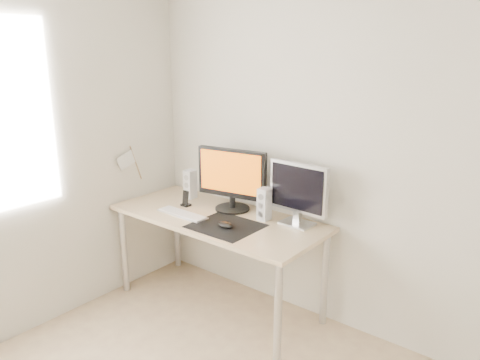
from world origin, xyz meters
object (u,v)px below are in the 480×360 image
Objects in this scene: speaker_left at (190,184)px; phone_dock at (186,201)px; desk at (217,226)px; mouse at (225,225)px; second_monitor at (298,191)px; speaker_right at (264,204)px; keyboard at (182,214)px; main_monitor at (232,177)px.

speaker_left is 1.92× the size of phone_dock.
desk is at bearing -21.78° from speaker_left.
mouse is at bearing -36.05° from desk.
speaker_right is (-0.23, -0.07, -0.12)m from second_monitor.
phone_dock reaches higher than desk.
second_monitor reaches higher than desk.
second_monitor is 0.92m from phone_dock.
desk is at bearing -154.90° from speaker_right.
keyboard is at bearing -150.89° from speaker_right.
desk is 3.79× the size of keyboard.
desk is 6.88× the size of speaker_left.
main_monitor is 2.36× the size of speaker_right.
speaker_right is 0.61m from keyboard.
mouse is 0.07× the size of desk.
desk is 6.88× the size of speaker_right.
second_monitor is at bearing 12.97° from phone_dock.
second_monitor is at bearing 5.35° from main_monitor.
speaker_left reaches higher than keyboard.
main_monitor is at bearing -1.54° from speaker_left.
speaker_left and speaker_right have the same top height.
main_monitor is 4.54× the size of phone_dock.
keyboard is 3.49× the size of phone_dock.
second_monitor reaches higher than keyboard.
mouse is 0.21× the size of main_monitor.
phone_dock is (-0.34, -0.15, -0.22)m from main_monitor.
keyboard is 0.20m from phone_dock.
keyboard is (0.23, -0.32, -0.11)m from speaker_left.
speaker_right reaches higher than keyboard.
speaker_left is (-0.45, 0.01, -0.14)m from main_monitor.
main_monitor is 0.34m from speaker_right.
speaker_right is at bearing -2.33° from speaker_left.
speaker_right is (0.76, -0.03, 0.00)m from speaker_left.
main_monitor reaches higher than phone_dock.
main_monitor is (0.00, 0.17, 0.33)m from desk.
desk is 0.40m from speaker_right.
second_monitor is (0.54, 0.22, 0.32)m from desk.
second_monitor is 1.00m from speaker_left.
desk is 0.37m from main_monitor.
main_monitor is at bearing 176.53° from speaker_right.
second_monitor is 3.73× the size of phone_dock.
main_monitor reaches higher than keyboard.
main_monitor is 2.36× the size of speaker_left.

